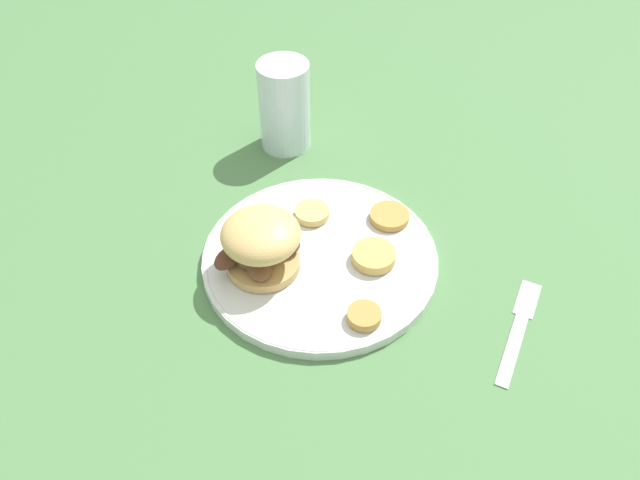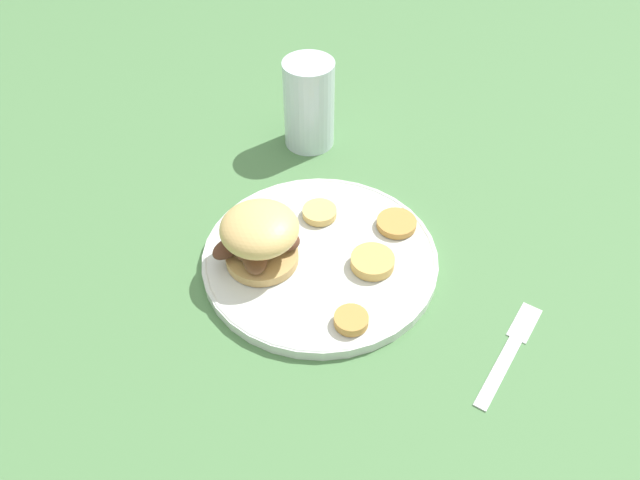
{
  "view_description": "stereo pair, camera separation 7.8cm",
  "coord_description": "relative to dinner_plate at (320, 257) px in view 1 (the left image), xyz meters",
  "views": [
    {
      "loc": [
        -0.19,
        -0.51,
        0.6
      ],
      "look_at": [
        0.0,
        0.0,
        0.04
      ],
      "focal_mm": 35.0,
      "sensor_mm": 36.0,
      "label": 1
    },
    {
      "loc": [
        -0.12,
        -0.53,
        0.6
      ],
      "look_at": [
        0.0,
        0.0,
        0.04
      ],
      "focal_mm": 35.0,
      "sensor_mm": 36.0,
      "label": 2
    }
  ],
  "objects": [
    {
      "name": "ground_plane",
      "position": [
        0.0,
        0.0,
        -0.01
      ],
      "size": [
        4.0,
        4.0,
        0.0
      ],
      "primitive_type": "plane",
      "color": "#4C7A47"
    },
    {
      "name": "dinner_plate",
      "position": [
        0.0,
        0.0,
        0.0
      ],
      "size": [
        0.3,
        0.3,
        0.02
      ],
      "color": "silver",
      "rests_on": "ground_plane"
    },
    {
      "name": "sandwich",
      "position": [
        -0.07,
        0.01,
        0.05
      ],
      "size": [
        0.12,
        0.1,
        0.08
      ],
      "color": "tan",
      "rests_on": "dinner_plate"
    },
    {
      "name": "potato_round_0",
      "position": [
        0.01,
        0.07,
        0.01
      ],
      "size": [
        0.05,
        0.05,
        0.01
      ],
      "primitive_type": "cylinder",
      "color": "#DBB766",
      "rests_on": "dinner_plate"
    },
    {
      "name": "potato_round_1",
      "position": [
        0.01,
        -0.12,
        0.01
      ],
      "size": [
        0.04,
        0.04,
        0.01
      ],
      "primitive_type": "cylinder",
      "color": "#BC8942",
      "rests_on": "dinner_plate"
    },
    {
      "name": "potato_round_2",
      "position": [
        0.11,
        0.03,
        0.01
      ],
      "size": [
        0.05,
        0.05,
        0.01
      ],
      "primitive_type": "cylinder",
      "color": "#BC8942",
      "rests_on": "dinner_plate"
    },
    {
      "name": "potato_round_3",
      "position": [
        0.06,
        -0.03,
        0.01
      ],
      "size": [
        0.06,
        0.06,
        0.01
      ],
      "primitive_type": "cylinder",
      "color": "tan",
      "rests_on": "dinner_plate"
    },
    {
      "name": "fork",
      "position": [
        0.18,
        -0.18,
        -0.01
      ],
      "size": [
        0.13,
        0.13,
        0.0
      ],
      "color": "silver",
      "rests_on": "ground_plane"
    },
    {
      "name": "drinking_glass",
      "position": [
        0.04,
        0.26,
        0.06
      ],
      "size": [
        0.08,
        0.08,
        0.14
      ],
      "color": "silver",
      "rests_on": "ground_plane"
    }
  ]
}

